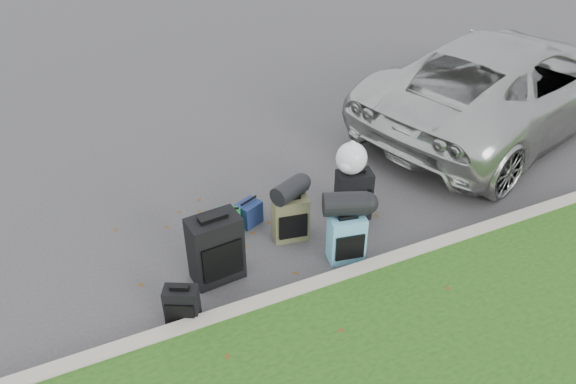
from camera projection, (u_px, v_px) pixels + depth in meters
name	position (u px, v px, depth m)	size (l,w,h in m)	color
ground	(302.00, 234.00, 7.13)	(120.00, 120.00, 0.00)	#383535
curb	(341.00, 279.00, 6.34)	(120.00, 0.18, 0.15)	#9E937F
suv	(506.00, 83.00, 9.18)	(2.58, 5.59, 1.55)	#B7B7B2
suitcase_small_black	(182.00, 305.00, 5.80)	(0.35, 0.19, 0.44)	black
suitcase_large_black_left	(216.00, 249.00, 6.25)	(0.57, 0.34, 0.83)	black
suitcase_olive	(290.00, 218.00, 6.92)	(0.43, 0.27, 0.59)	#44432A
suitcase_teal	(346.00, 238.00, 6.58)	(0.42, 0.25, 0.60)	teal
suitcase_large_black_right	(353.00, 195.00, 7.26)	(0.45, 0.27, 0.68)	black
tote_green	(230.00, 221.00, 7.10)	(0.27, 0.22, 0.31)	#19712D
tote_navy	(249.00, 213.00, 7.24)	(0.29, 0.23, 0.31)	navy
duffel_left	(290.00, 190.00, 6.69)	(0.24, 0.24, 0.45)	black
duffel_right	(345.00, 204.00, 6.40)	(0.28, 0.28, 0.51)	black
trash_bag	(352.00, 158.00, 6.98)	(0.40, 0.40, 0.40)	white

